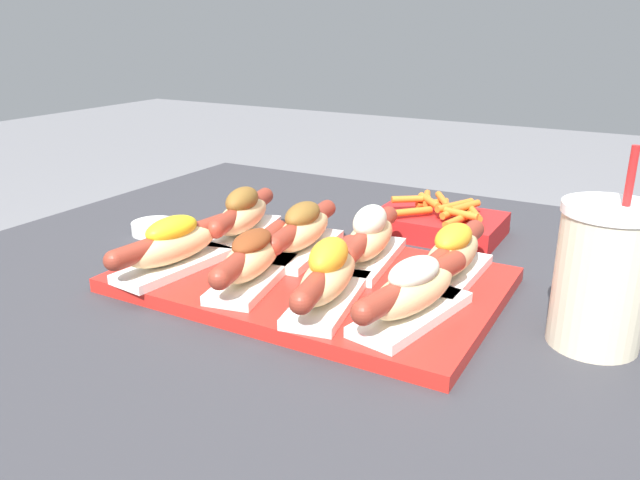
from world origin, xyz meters
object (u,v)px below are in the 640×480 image
(hot_dog_0, at_px, (173,245))
(hot_dog_2, at_px, (329,275))
(serving_tray, at_px, (312,280))
(sauce_bowl, at_px, (154,227))
(fries_basket, at_px, (439,223))
(hot_dog_7, at_px, (452,254))
(hot_dog_1, at_px, (253,258))
(hot_dog_4, at_px, (243,215))
(drink_cup, at_px, (602,275))
(hot_dog_6, at_px, (370,238))
(hot_dog_3, at_px, (413,291))
(hot_dog_5, at_px, (303,230))

(hot_dog_0, bearing_deg, hot_dog_2, 2.00)
(serving_tray, bearing_deg, sauce_bowl, 169.76)
(serving_tray, bearing_deg, fries_basket, 75.14)
(sauce_bowl, distance_m, fries_basket, 0.46)
(hot_dog_0, xyz_separation_m, hot_dog_2, (0.23, 0.01, 0.00))
(hot_dog_7, relative_size, fries_basket, 1.05)
(fries_basket, bearing_deg, hot_dog_1, -110.10)
(hot_dog_4, bearing_deg, hot_dog_1, -50.12)
(serving_tray, relative_size, drink_cup, 2.20)
(hot_dog_7, height_order, fries_basket, hot_dog_7)
(hot_dog_1, height_order, hot_dog_2, hot_dog_2)
(hot_dog_2, relative_size, hot_dog_4, 1.00)
(hot_dog_4, bearing_deg, hot_dog_6, -0.66)
(hot_dog_4, bearing_deg, hot_dog_3, -22.46)
(hot_dog_3, bearing_deg, hot_dog_7, 89.01)
(hot_dog_2, distance_m, sauce_bowl, 0.42)
(hot_dog_4, distance_m, fries_basket, 0.32)
(hot_dog_2, bearing_deg, hot_dog_3, 5.30)
(serving_tray, height_order, hot_dog_4, hot_dog_4)
(drink_cup, bearing_deg, hot_dog_7, 163.82)
(hot_dog_2, distance_m, hot_dog_3, 0.10)
(hot_dog_4, distance_m, hot_dog_7, 0.33)
(hot_dog_1, bearing_deg, drink_cup, 11.47)
(hot_dog_3, xyz_separation_m, hot_dog_5, (-0.21, 0.12, 0.00))
(hot_dog_7, distance_m, fries_basket, 0.23)
(hot_dog_2, relative_size, drink_cup, 0.95)
(hot_dog_3, relative_size, hot_dog_4, 1.00)
(hot_dog_5, height_order, hot_dog_6, hot_dog_6)
(serving_tray, xyz_separation_m, hot_dog_5, (-0.05, 0.06, 0.04))
(serving_tray, height_order, sauce_bowl, sauce_bowl)
(hot_dog_3, relative_size, sauce_bowl, 2.83)
(serving_tray, height_order, hot_dog_6, hot_dog_6)
(sauce_bowl, bearing_deg, hot_dog_3, -13.64)
(hot_dog_0, relative_size, fries_basket, 1.04)
(hot_dog_3, bearing_deg, hot_dog_6, 130.79)
(hot_dog_6, bearing_deg, fries_basket, 82.55)
(hot_dog_0, relative_size, hot_dog_2, 1.01)
(hot_dog_7, bearing_deg, fries_basket, 112.78)
(hot_dog_0, xyz_separation_m, fries_basket, (0.24, 0.36, -0.03))
(hot_dog_2, bearing_deg, serving_tray, 131.62)
(hot_dog_0, bearing_deg, hot_dog_7, 23.88)
(sauce_bowl, bearing_deg, hot_dog_6, 1.81)
(sauce_bowl, height_order, drink_cup, drink_cup)
(hot_dog_1, bearing_deg, hot_dog_4, 129.88)
(serving_tray, relative_size, hot_dog_3, 2.32)
(hot_dog_1, relative_size, fries_basket, 1.03)
(hot_dog_3, distance_m, hot_dog_6, 0.17)
(hot_dog_0, relative_size, hot_dog_5, 1.00)
(hot_dog_3, distance_m, hot_dog_4, 0.35)
(hot_dog_4, height_order, fries_basket, hot_dog_4)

